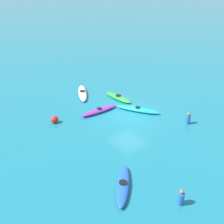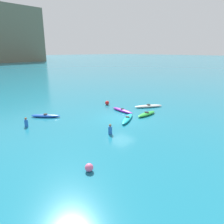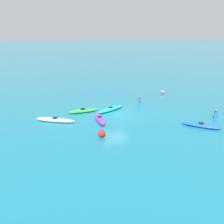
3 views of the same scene
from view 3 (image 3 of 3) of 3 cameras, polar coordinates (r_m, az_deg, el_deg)
ground_plane at (r=23.14m, az=0.27°, el=-0.32°), size 600.00×600.00×0.00m
kayak_cyan at (r=23.90m, az=-0.30°, el=0.68°), size 3.32×2.27×0.37m
kayak_blue at (r=20.92m, az=20.00°, el=-2.93°), size 2.63×2.63×0.37m
kayak_purple at (r=21.20m, az=-2.91°, el=-1.58°), size 0.74×3.23×0.37m
kayak_green at (r=23.56m, az=-6.80°, el=0.29°), size 2.90×0.86×0.37m
kayak_white at (r=21.46m, az=-13.06°, el=-1.80°), size 3.42×2.37×0.37m
buoy_pink at (r=31.37m, az=11.75°, el=4.57°), size 0.50×0.50×0.50m
buoy_red at (r=17.82m, az=-2.43°, el=-5.03°), size 0.53×0.53×0.53m
person_near_shore at (r=26.43m, az=6.39°, el=2.73°), size 0.45×0.45×0.88m
person_by_kayaks at (r=23.43m, az=22.99°, el=-0.55°), size 0.41×0.41×0.88m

